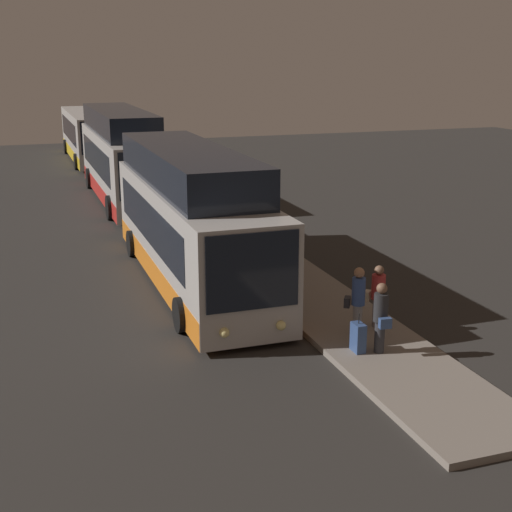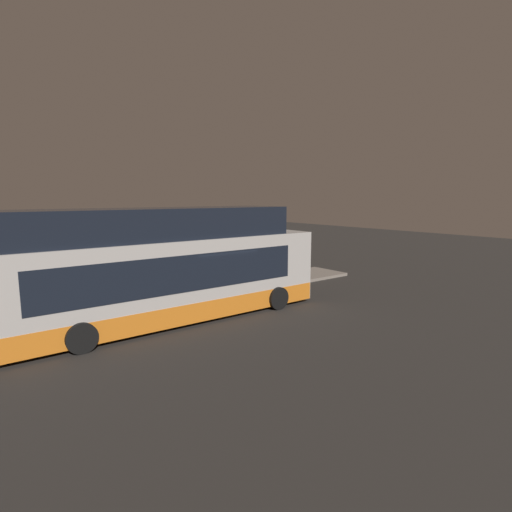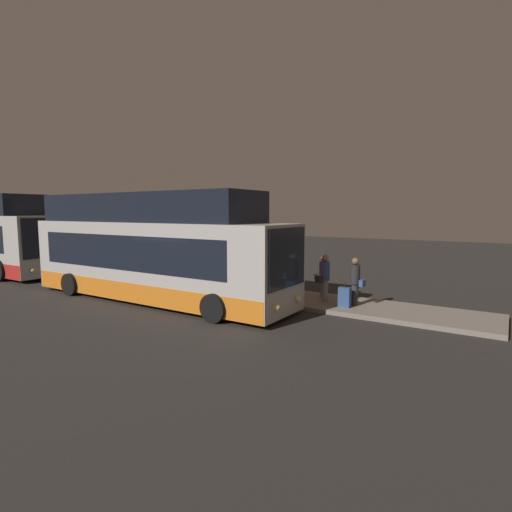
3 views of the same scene
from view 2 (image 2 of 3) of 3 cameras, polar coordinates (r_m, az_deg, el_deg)
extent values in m
plane|color=#2B2826|center=(15.86, -6.21, -8.03)|extent=(80.00, 80.00, 0.00)
cube|color=slate|center=(18.28, -10.96, -5.65)|extent=(20.00, 2.57, 0.16)
cube|color=#B2ADA8|center=(14.82, -11.70, -2.99)|extent=(11.49, 2.54, 2.86)
cube|color=orange|center=(15.07, -11.57, -7.02)|extent=(11.44, 2.56, 0.70)
cube|color=black|center=(14.63, -12.75, -1.80)|extent=(9.42, 2.57, 1.26)
cube|color=black|center=(17.98, 5.01, 0.49)|extent=(0.06, 2.24, 1.83)
sphere|color=#F9E58C|center=(18.74, 3.56, -3.49)|extent=(0.24, 0.24, 0.24)
sphere|color=#F9E58C|center=(17.74, 6.53, -4.22)|extent=(0.24, 0.24, 0.24)
cylinder|color=black|center=(18.08, -2.16, -4.43)|extent=(0.91, 0.30, 0.91)
cylinder|color=black|center=(16.13, 3.12, -6.02)|extent=(0.91, 0.30, 0.91)
cylinder|color=black|center=(15.17, -26.04, -7.83)|extent=(0.91, 0.30, 0.91)
cylinder|color=black|center=(12.79, -23.68, -10.65)|extent=(0.91, 0.30, 0.91)
cube|color=black|center=(14.37, -13.58, 4.52)|extent=(9.77, 2.34, 1.08)
cylinder|color=gray|center=(20.30, 0.16, -2.72)|extent=(0.32, 0.32, 0.79)
cylinder|color=#334C8C|center=(20.17, 0.16, -0.68)|extent=(0.45, 0.45, 0.68)
sphere|color=#9E7051|center=(20.10, 0.16, 0.65)|extent=(0.26, 0.26, 0.26)
cube|color=black|center=(19.96, 0.23, -1.62)|extent=(0.31, 0.27, 0.24)
cylinder|color=#2D2D33|center=(20.99, 2.55, -2.39)|extent=(0.25, 0.25, 0.76)
cylinder|color=#262628|center=(20.87, 2.56, -0.47)|extent=(0.36, 0.36, 0.66)
sphere|color=brown|center=(20.80, 2.57, 0.77)|extent=(0.25, 0.25, 0.25)
cube|color=#334C7F|center=(21.07, 3.15, -1.16)|extent=(0.16, 0.29, 0.24)
cylinder|color=gray|center=(20.67, -1.92, -2.60)|extent=(0.34, 0.34, 0.73)
cylinder|color=#BF3333|center=(20.55, -1.93, -0.74)|extent=(0.48, 0.48, 0.63)
sphere|color=brown|center=(20.49, -1.93, 0.46)|extent=(0.24, 0.24, 0.24)
cube|color=beige|center=(20.33, -2.01, -1.61)|extent=(0.30, 0.29, 0.24)
cube|color=#334C7F|center=(20.54, 2.93, -2.74)|extent=(0.40, 0.23, 0.69)
cylinder|color=black|center=(20.46, 2.94, -1.47)|extent=(0.02, 0.02, 0.24)
cylinder|color=#4C4C51|center=(16.39, -19.73, -3.00)|extent=(0.10, 0.10, 2.43)
cube|color=silver|center=(16.24, -19.89, 0.16)|extent=(0.04, 0.90, 0.51)
camera|label=1|loc=(28.08, 36.27, 11.52)|focal=50.00mm
camera|label=3|loc=(18.00, 44.61, 2.59)|focal=28.00mm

